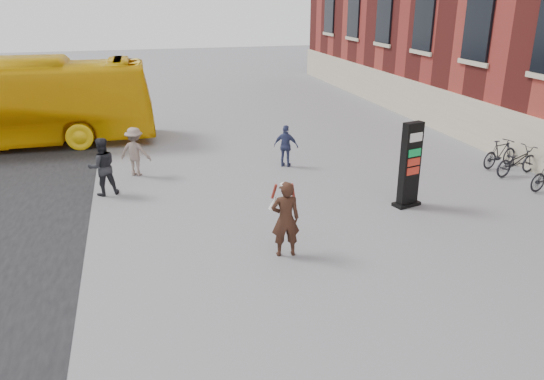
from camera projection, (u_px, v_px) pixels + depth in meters
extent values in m
plane|color=#9E9EA3|center=(306.00, 255.00, 12.33)|extent=(100.00, 100.00, 0.00)
cube|color=beige|center=(497.00, 131.00, 19.72)|extent=(0.18, 44.00, 1.80)
cube|color=black|center=(410.00, 165.00, 14.79)|extent=(0.63, 0.38, 2.44)
cube|color=black|center=(406.00, 204.00, 15.19)|extent=(0.85, 0.57, 0.10)
cube|color=white|center=(413.00, 136.00, 14.50)|extent=(0.49, 0.37, 0.24)
cube|color=#0A7A38|center=(411.00, 152.00, 14.65)|extent=(0.49, 0.37, 0.21)
cube|color=maroon|center=(410.00, 161.00, 14.74)|extent=(0.49, 0.37, 0.21)
cube|color=maroon|center=(410.00, 170.00, 14.83)|extent=(0.49, 0.37, 0.21)
imported|color=black|center=(285.00, 219.00, 12.04)|extent=(0.70, 0.50, 1.81)
cylinder|color=white|center=(286.00, 185.00, 11.75)|extent=(0.25, 0.25, 0.06)
cone|color=white|center=(293.00, 201.00, 12.21)|extent=(0.26, 0.25, 0.44)
cylinder|color=maroon|center=(293.00, 190.00, 12.11)|extent=(0.15, 0.14, 0.37)
cone|color=white|center=(274.00, 202.00, 12.14)|extent=(0.26, 0.27, 0.44)
cylinder|color=maroon|center=(274.00, 191.00, 12.05)|extent=(0.14, 0.15, 0.37)
imported|color=#26272C|center=(102.00, 167.00, 15.74)|extent=(0.98, 0.84, 1.76)
imported|color=gray|center=(135.00, 152.00, 17.47)|extent=(1.21, 1.01, 1.63)
imported|color=navy|center=(286.00, 146.00, 18.39)|extent=(0.93, 0.75, 1.47)
imported|color=black|center=(517.00, 161.00, 17.61)|extent=(1.93, 1.02, 0.96)
imported|color=black|center=(500.00, 153.00, 18.39)|extent=(1.71, 0.88, 0.99)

